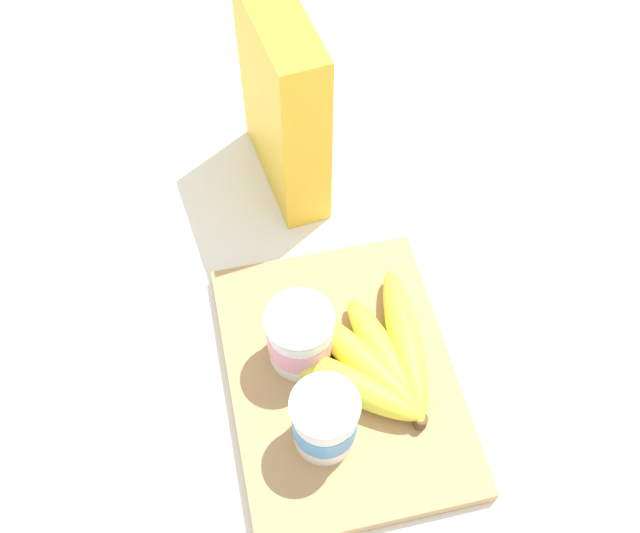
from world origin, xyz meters
TOP-DOWN VIEW (x-y plane):
  - ground_plane at (0.00, 0.00)m, footprint 2.40×2.40m
  - cutting_board at (0.00, 0.00)m, footprint 0.33×0.25m
  - cereal_box at (0.32, 0.00)m, footprint 0.19×0.08m
  - yogurt_cup_front at (-0.07, 0.03)m, footprint 0.07×0.07m
  - yogurt_cup_back at (0.03, 0.04)m, footprint 0.07×0.07m
  - banana_bunch at (-0.00, -0.04)m, footprint 0.20×0.18m

SIDE VIEW (x-z plane):
  - ground_plane at x=0.00m, z-range 0.00..0.00m
  - cutting_board at x=0.00m, z-range 0.00..0.02m
  - banana_bunch at x=0.00m, z-range 0.02..0.06m
  - yogurt_cup_back at x=0.03m, z-range 0.02..0.10m
  - yogurt_cup_front at x=-0.07m, z-range 0.02..0.10m
  - cereal_box at x=0.32m, z-range 0.00..0.26m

